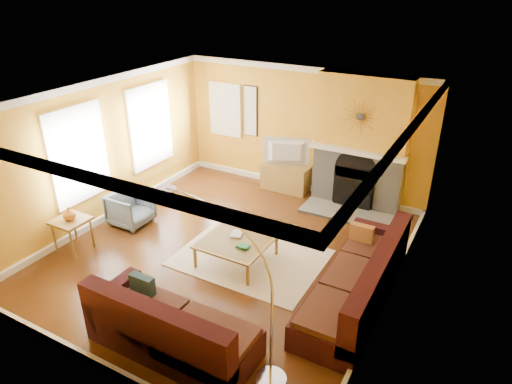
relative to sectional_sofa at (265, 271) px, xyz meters
The scene contains 27 objects.
floor 1.43m from the sectional_sofa, 145.55° to the left, with size 5.50×6.00×0.02m, color #5D3113.
ceiling 2.63m from the sectional_sofa, 145.55° to the left, with size 5.50×6.00×0.02m, color white.
wall_back 4.04m from the sectional_sofa, 106.44° to the left, with size 5.50×0.02×2.70m, color gold.
wall_front 2.66m from the sectional_sofa, 116.38° to the right, with size 5.50×0.02×2.70m, color gold.
wall_left 4.05m from the sectional_sofa, 168.84° to the left, with size 0.02×6.00×2.70m, color gold.
wall_right 2.03m from the sectional_sofa, 24.90° to the left, with size 0.02×6.00×2.70m, color gold.
baseboard 1.41m from the sectional_sofa, 145.55° to the left, with size 5.50×6.00×0.12m, color white, non-canonical shape.
crown_molding 2.57m from the sectional_sofa, 145.55° to the left, with size 5.50×6.00×0.12m, color white, non-canonical shape.
window_left_near 4.48m from the sectional_sofa, 151.70° to the left, with size 0.06×1.22×1.72m, color white.
window_left_far 3.98m from the sectional_sofa, behind, with size 0.06×1.22×1.72m, color white.
window_back 4.92m from the sectional_sofa, 128.98° to the left, with size 0.82×0.06×1.22m, color white.
wall_art 4.57m from the sectional_sofa, 122.33° to the left, with size 0.34×0.04×1.14m, color white.
fireplace 3.68m from the sectional_sofa, 86.21° to the left, with size 1.80×0.40×2.70m, color gray, non-canonical shape.
mantel 3.43m from the sectional_sofa, 85.94° to the left, with size 1.92×0.22×0.08m, color white.
hearth 3.05m from the sectional_sofa, 85.52° to the left, with size 1.80×0.70×0.06m, color gray.
sunburst 3.66m from the sectional_sofa, 85.95° to the left, with size 0.70×0.04×0.70m, color olive, non-canonical shape.
rug 1.12m from the sectional_sofa, 131.93° to the left, with size 2.40×1.80×0.02m, color beige.
sectional_sofa is the anchor object (origin of this frame).
coffee_table 1.04m from the sectional_sofa, 145.75° to the left, with size 1.10×1.10×0.43m, color white, non-canonical shape.
media_console 3.77m from the sectional_sofa, 110.97° to the left, with size 1.05×0.47×0.58m, color olive.
tv 3.79m from the sectional_sofa, 110.97° to the left, with size 1.04×0.14×0.60m, color black.
subwoofer 3.64m from the sectional_sofa, 107.33° to the left, with size 0.33×0.33×0.33m, color white.
armchair 3.35m from the sectional_sofa, 168.06° to the left, with size 0.69×0.71×0.65m, color slate.
side_table 3.54m from the sectional_sofa, behind, with size 0.54×0.54×0.60m, color olive, non-canonical shape.
vase 3.55m from the sectional_sofa, behind, with size 0.22×0.22×0.23m, color orange.
book 1.22m from the sectional_sofa, 145.84° to the left, with size 0.18×0.25×0.02m, color white.
arc_lamp 1.55m from the sectional_sofa, 81.74° to the right, with size 1.41×0.36×2.23m, color silver, non-canonical shape.
Camera 1 is at (3.66, -5.65, 4.39)m, focal length 32.00 mm.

